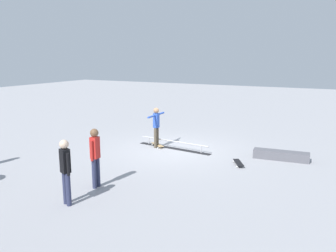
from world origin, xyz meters
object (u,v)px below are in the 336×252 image
Objects in this scene: skateboard_main at (158,145)px; loose_skateboard_black at (238,163)px; bystander_black_shirt at (66,169)px; skate_ledge at (281,155)px; grind_rail at (174,145)px; bystander_red_shirt at (95,155)px; skater_main at (156,125)px.

loose_skateboard_black is (-3.56, 0.84, 0.00)m from skateboard_main.
skateboard_main is 0.47× the size of bystander_black_shirt.
skateboard_main is at bearing 116.80° from bystander_black_shirt.
grind_rail is at bearing 5.54° from skate_ledge.
skate_ledge is at bearing 77.15° from bystander_black_shirt.
skate_ledge is at bearing 40.90° from skateboard_main.
loose_skateboard_black is at bearing 169.69° from grind_rail.
bystander_red_shirt is at bearing 94.79° from grind_rail.
loose_skateboard_black is (-2.84, 0.85, -0.06)m from grind_rail.
grind_rail is 0.72m from skateboard_main.
grind_rail is 1.96× the size of bystander_black_shirt.
skate_ledge is 2.36× the size of loose_skateboard_black.
grind_rail is at bearing 109.75° from bystander_black_shirt.
bystander_red_shirt is 4.87m from loose_skateboard_black.
loose_skateboard_black is at bearing -41.52° from bystander_red_shirt.
bystander_red_shirt is 1.01× the size of bystander_black_shirt.
loose_skateboard_black is at bearing 46.76° from skate_ledge.
bystander_red_shirt is at bearing 112.87° from loose_skateboard_black.
bystander_black_shirt is (4.05, 6.23, 0.77)m from skate_ledge.
skater_main is 3.71m from loose_skateboard_black.
grind_rail is at bearing 44.44° from loose_skateboard_black.
skater_main is at bearing 49.87° from loose_skateboard_black.
bystander_red_shirt reaches higher than skate_ledge.
skate_ledge is 4.74m from skateboard_main.
skate_ledge reaches higher than loose_skateboard_black.
skate_ledge is 1.13× the size of bystander_red_shirt.
bystander_black_shirt is 5.82m from loose_skateboard_black.
bystander_black_shirt is at bearing -178.97° from bystander_red_shirt.
skate_ledge is 1.15× the size of bystander_black_shirt.
bystander_black_shirt is at bearing -47.39° from skateboard_main.
skater_main reaches higher than loose_skateboard_black.
bystander_black_shirt is at bearing 96.03° from grind_rail.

